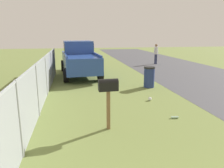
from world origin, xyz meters
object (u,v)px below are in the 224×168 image
Objects in this scene: pedestrian at (156,52)px; pickup_truck at (79,57)px; mailbox at (108,89)px; trash_bin at (149,77)px.

pickup_truck is at bearing 89.48° from pedestrian.
pedestrian is at bearing -29.55° from mailbox.
trash_bin is (-3.90, -3.21, -0.60)m from pickup_truck.
mailbox is at bearing 148.00° from trash_bin.
pedestrian reaches higher than trash_bin.
mailbox is 0.82× the size of pedestrian.
mailbox is 8.24m from pickup_truck.
pickup_truck is at bearing 39.45° from trash_bin.
pickup_truck reaches higher than trash_bin.
pickup_truck is 5.63× the size of trash_bin.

